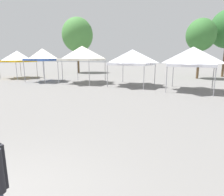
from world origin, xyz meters
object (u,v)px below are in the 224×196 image
at_px(tree_behind_tents_left, 201,35).
at_px(canopy_tent_far_right, 193,57).
at_px(canopy_tent_behind_left, 132,57).
at_px(canopy_tent_right_of_center, 17,56).
at_px(canopy_tent_left_of_center, 82,53).
at_px(canopy_tent_center, 43,55).
at_px(tree_behind_tents_right, 77,35).

bearing_deg(tree_behind_tents_left, canopy_tent_far_right, -89.63).
bearing_deg(canopy_tent_behind_left, canopy_tent_far_right, -5.57).
height_order(canopy_tent_right_of_center, canopy_tent_behind_left, canopy_tent_right_of_center).
xyz_separation_m(canopy_tent_behind_left, canopy_tent_far_right, (4.90, -0.48, 0.07)).
xyz_separation_m(canopy_tent_right_of_center, canopy_tent_left_of_center, (9.35, -0.11, 0.30)).
relative_size(canopy_tent_behind_left, canopy_tent_far_right, 1.04).
bearing_deg(canopy_tent_left_of_center, canopy_tent_behind_left, 4.33).
relative_size(canopy_tent_left_of_center, canopy_tent_behind_left, 1.08).
relative_size(canopy_tent_far_right, tree_behind_tents_left, 0.49).
height_order(canopy_tent_center, canopy_tent_far_right, canopy_tent_center).
xyz_separation_m(canopy_tent_behind_left, tree_behind_tents_right, (-12.72, 9.47, 3.31)).
bearing_deg(canopy_tent_right_of_center, tree_behind_tents_left, 25.23).
distance_m(canopy_tent_center, canopy_tent_far_right, 14.15).
bearing_deg(tree_behind_tents_right, tree_behind_tents_left, -2.25).
bearing_deg(canopy_tent_left_of_center, tree_behind_tents_left, 42.95).
relative_size(canopy_tent_right_of_center, canopy_tent_far_right, 0.97).
distance_m(canopy_tent_right_of_center, canopy_tent_behind_left, 14.36).
xyz_separation_m(canopy_tent_behind_left, tree_behind_tents_left, (4.84, 8.78, 2.42)).
bearing_deg(canopy_tent_right_of_center, canopy_tent_left_of_center, -0.70).
distance_m(canopy_tent_center, canopy_tent_left_of_center, 4.32).
bearing_deg(canopy_tent_left_of_center, canopy_tent_far_right, -0.57).
height_order(canopy_tent_far_right, tree_behind_tents_right, tree_behind_tents_right).
height_order(canopy_tent_behind_left, tree_behind_tents_left, tree_behind_tents_left).
bearing_deg(tree_behind_tents_right, canopy_tent_behind_left, -36.67).
relative_size(canopy_tent_behind_left, tree_behind_tents_left, 0.51).
distance_m(canopy_tent_left_of_center, tree_behind_tents_right, 12.86).
height_order(canopy_tent_far_right, tree_behind_tents_left, tree_behind_tents_left).
bearing_deg(canopy_tent_behind_left, tree_behind_tents_left, 61.14).
relative_size(canopy_tent_left_of_center, tree_behind_tents_left, 0.55).
relative_size(canopy_tent_right_of_center, canopy_tent_left_of_center, 0.87).
bearing_deg(canopy_tent_behind_left, canopy_tent_center, -172.03).
distance_m(canopy_tent_left_of_center, tree_behind_tents_left, 13.60).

